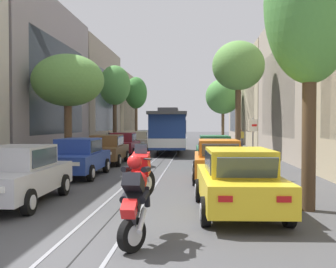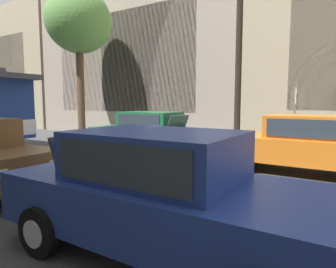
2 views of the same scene
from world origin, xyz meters
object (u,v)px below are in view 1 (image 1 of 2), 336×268
at_px(parked_car_beige_fifth_left, 138,141).
at_px(street_tree_kerb_left_fourth, 136,93).
at_px(parked_car_silver_near_left, 17,174).
at_px(street_sign_post, 253,141).
at_px(parked_car_orange_second_right, 218,160).
at_px(motorcycle_with_rider, 137,192).
at_px(street_tree_kerb_right_mid, 223,97).
at_px(street_tree_kerb_left_mid, 115,86).
at_px(parked_car_blue_second_left, 78,157).
at_px(street_tree_kerb_right_near, 310,6).
at_px(parked_car_maroon_fourth_left, 123,144).
at_px(pedestrian_on_right_pavement, 109,138).
at_px(pedestrian_on_left_pavement, 241,137).
at_px(parked_car_brown_mid_left, 107,149).
at_px(street_tree_kerb_right_second, 238,67).
at_px(fire_hydrant, 262,174).
at_px(street_tree_kerb_left_second, 68,81).
at_px(parked_car_silver_sixth_left, 147,138).
at_px(parked_car_green_mid_right, 214,151).
at_px(cable_car_trolley, 169,131).
at_px(parked_car_yellow_near_right, 238,180).

distance_m(parked_car_beige_fifth_left, street_tree_kerb_left_fourth, 16.02).
bearing_deg(parked_car_silver_near_left, street_sign_post, 36.28).
distance_m(parked_car_silver_near_left, parked_car_orange_second_right, 7.48).
bearing_deg(motorcycle_with_rider, street_tree_kerb_right_mid, 83.65).
height_order(street_tree_kerb_left_mid, street_tree_kerb_left_fourth, street_tree_kerb_left_fourth).
bearing_deg(parked_car_blue_second_left, street_tree_kerb_right_near, -37.38).
relative_size(parked_car_maroon_fourth_left, pedestrian_on_right_pavement, 2.78).
bearing_deg(parked_car_beige_fifth_left, parked_car_blue_second_left, -90.45).
relative_size(pedestrian_on_left_pavement, pedestrian_on_right_pavement, 1.10).
relative_size(parked_car_brown_mid_left, pedestrian_on_left_pavement, 2.53).
relative_size(street_tree_kerb_right_second, fire_hydrant, 9.11).
height_order(street_tree_kerb_left_second, motorcycle_with_rider, street_tree_kerb_left_second).
distance_m(parked_car_beige_fifth_left, motorcycle_with_rider, 25.46).
xyz_separation_m(parked_car_silver_sixth_left, street_tree_kerb_left_fourth, (-2.41, 8.80, 5.11)).
height_order(parked_car_green_mid_right, pedestrian_on_right_pavement, parked_car_green_mid_right).
xyz_separation_m(parked_car_green_mid_right, street_tree_kerb_right_near, (1.87, -10.45, 4.33)).
distance_m(parked_car_blue_second_left, street_tree_kerb_left_second, 6.43).
relative_size(street_tree_kerb_right_second, motorcycle_with_rider, 4.12).
bearing_deg(parked_car_blue_second_left, cable_car_trolley, 77.15).
bearing_deg(street_tree_kerb_left_second, parked_car_orange_second_right, -35.83).
distance_m(parked_car_orange_second_right, street_tree_kerb_left_second, 10.28).
bearing_deg(street_tree_kerb_left_fourth, motorcycle_with_rider, -81.26).
bearing_deg(parked_car_blue_second_left, street_tree_kerb_right_mid, 73.98).
bearing_deg(street_sign_post, parked_car_orange_second_right, -160.97).
bearing_deg(cable_car_trolley, parked_car_beige_fifth_left, 128.93).
xyz_separation_m(parked_car_brown_mid_left, street_tree_kerb_left_fourth, (-2.38, 26.07, 5.11)).
bearing_deg(street_tree_kerb_right_near, parked_car_maroon_fourth_left, 115.32).
distance_m(parked_car_silver_near_left, motorcycle_with_rider, 5.13).
xyz_separation_m(parked_car_maroon_fourth_left, parked_car_silver_sixth_left, (0.15, 11.80, 0.00)).
height_order(motorcycle_with_rider, pedestrian_on_right_pavement, motorcycle_with_rider).
relative_size(street_tree_kerb_right_mid, motorcycle_with_rider, 3.84).
distance_m(street_tree_kerb_left_second, street_tree_kerb_left_mid, 12.33).
bearing_deg(pedestrian_on_right_pavement, parked_car_beige_fifth_left, -52.17).
bearing_deg(street_tree_kerb_left_mid, street_sign_post, -62.26).
height_order(parked_car_maroon_fourth_left, parked_car_orange_second_right, same).
distance_m(parked_car_yellow_near_right, street_tree_kerb_right_mid, 33.96).
relative_size(street_tree_kerb_left_mid, pedestrian_on_left_pavement, 4.14).
bearing_deg(parked_car_yellow_near_right, street_tree_kerb_right_second, 83.91).
bearing_deg(street_tree_kerb_left_second, parked_car_silver_sixth_left, 83.23).
distance_m(parked_car_yellow_near_right, street_tree_kerb_left_fourth, 38.73).
distance_m(parked_car_silver_near_left, parked_car_blue_second_left, 5.54).
xyz_separation_m(parked_car_brown_mid_left, street_tree_kerb_right_near, (7.70, -11.04, 4.33)).
relative_size(street_tree_kerb_left_second, pedestrian_on_left_pavement, 3.44).
distance_m(parked_car_green_mid_right, street_sign_post, 5.07).
bearing_deg(parked_car_green_mid_right, street_tree_kerb_right_mid, 84.97).
distance_m(parked_car_blue_second_left, parked_car_green_mid_right, 7.41).
distance_m(street_tree_kerb_left_fourth, motorcycle_with_rider, 40.94).
bearing_deg(street_tree_kerb_left_fourth, parked_car_blue_second_left, -85.67).
bearing_deg(parked_car_yellow_near_right, cable_car_trolley, 98.92).
distance_m(street_tree_kerb_right_second, cable_car_trolley, 6.91).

